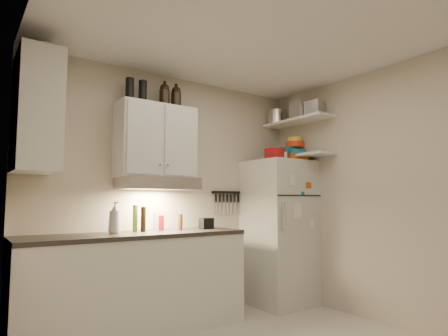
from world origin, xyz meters
TOP-DOWN VIEW (x-y plane):
  - ceiling at (0.00, 0.00)m, footprint 3.20×3.00m
  - back_wall at (0.00, 1.51)m, footprint 3.20×0.02m
  - left_wall at (-1.61, 0.00)m, footprint 0.02×3.00m
  - right_wall at (1.61, 0.00)m, footprint 0.02×3.00m
  - base_cabinet at (-0.55, 1.20)m, footprint 2.10×0.60m
  - countertop at (-0.55, 1.20)m, footprint 2.10×0.62m
  - upper_cabinet at (-0.30, 1.33)m, footprint 0.80×0.33m
  - side_cabinet at (-1.44, 1.20)m, footprint 0.33×0.55m
  - range_hood at (-0.30, 1.27)m, footprint 0.76×0.46m
  - fridge at (1.25, 1.16)m, footprint 0.70×0.68m
  - shelf_hi at (1.45, 1.02)m, footprint 0.30×0.95m
  - shelf_lo at (1.45, 1.02)m, footprint 0.30×0.95m
  - knife_strip at (0.70, 1.49)m, footprint 0.42×0.02m
  - dutch_oven at (1.17, 1.14)m, footprint 0.26×0.26m
  - book_stack at (1.41, 1.03)m, footprint 0.29×0.33m
  - spice_jar at (1.25, 1.04)m, footprint 0.07×0.07m
  - stock_pot at (1.43, 1.37)m, footprint 0.34×0.34m
  - tin_a at (1.43, 0.95)m, footprint 0.22×0.20m
  - tin_b at (1.48, 0.77)m, footprint 0.21×0.21m
  - bowl_teal at (1.48, 1.21)m, footprint 0.29×0.29m
  - bowl_orange at (1.50, 1.13)m, footprint 0.23×0.23m
  - bowl_yellow at (1.50, 1.13)m, footprint 0.18×0.18m
  - plates at (1.38, 0.96)m, footprint 0.22×0.22m
  - growler_a at (-0.22, 1.32)m, footprint 0.14×0.14m
  - growler_b at (-0.07, 1.35)m, footprint 0.13×0.13m
  - thermos_a at (-0.45, 1.35)m, footprint 0.11×0.11m
  - thermos_b at (-0.60, 1.33)m, footprint 0.09×0.09m
  - side_jar at (-1.36, 1.32)m, footprint 0.15×0.15m
  - soap_bottle at (-0.76, 1.21)m, footprint 0.14×0.15m
  - pepper_mill at (-0.08, 1.21)m, footprint 0.06×0.06m
  - oil_bottle at (-0.51, 1.32)m, footprint 0.05×0.05m
  - vinegar_bottle at (-0.45, 1.26)m, footprint 0.06×0.06m
  - clear_bottle at (-0.29, 1.33)m, footprint 0.07×0.07m
  - red_jar at (-0.24, 1.33)m, footprint 0.08×0.08m
  - caddy at (0.25, 1.22)m, footprint 0.14×0.10m

SIDE VIEW (x-z plane):
  - base_cabinet at x=-0.55m, z-range 0.00..0.88m
  - fridge at x=1.25m, z-range 0.00..1.70m
  - countertop at x=-0.55m, z-range 0.88..0.92m
  - caddy at x=0.25m, z-range 0.92..1.04m
  - red_jar at x=-0.24m, z-range 0.92..1.07m
  - pepper_mill at x=-0.08m, z-range 0.92..1.09m
  - clear_bottle at x=-0.29m, z-range 0.92..1.10m
  - vinegar_bottle at x=-0.45m, z-range 0.92..1.16m
  - oil_bottle at x=-0.51m, z-range 0.92..1.18m
  - soap_bottle at x=-0.76m, z-range 0.92..1.24m
  - back_wall at x=0.00m, z-range 0.00..2.60m
  - left_wall at x=-1.61m, z-range 0.00..2.60m
  - right_wall at x=1.61m, z-range 0.00..2.60m
  - knife_strip at x=0.70m, z-range 1.31..1.33m
  - range_hood at x=-0.30m, z-range 1.33..1.45m
  - book_stack at x=1.41m, z-range 1.70..1.79m
  - spice_jar at x=1.25m, z-range 1.70..1.80m
  - shelf_lo at x=1.45m, z-range 1.75..1.77m
  - dutch_oven at x=1.17m, z-range 1.70..1.85m
  - plates at x=1.38m, z-range 1.77..1.83m
  - upper_cabinet at x=-0.30m, z-range 1.45..2.20m
  - bowl_teal at x=1.48m, z-range 1.77..1.89m
  - bowl_orange at x=1.50m, z-range 1.89..1.96m
  - side_cabinet at x=-1.44m, z-range 1.45..2.45m
  - bowl_yellow at x=1.50m, z-range 1.96..2.01m
  - shelf_hi at x=1.45m, z-range 2.19..2.22m
  - stock_pot at x=1.43m, z-range 2.21..2.40m
  - tin_b at x=1.48m, z-range 2.21..2.40m
  - thermos_b at x=-0.60m, z-range 2.20..2.44m
  - tin_a at x=1.43m, z-range 2.21..2.42m
  - thermos_a at x=-0.45m, z-range 2.20..2.44m
  - growler_a at x=-0.22m, z-range 2.20..2.45m
  - growler_b at x=-0.07m, z-range 2.20..2.46m
  - side_jar at x=-1.36m, z-range 2.45..2.62m
  - ceiling at x=0.00m, z-range 2.60..2.62m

